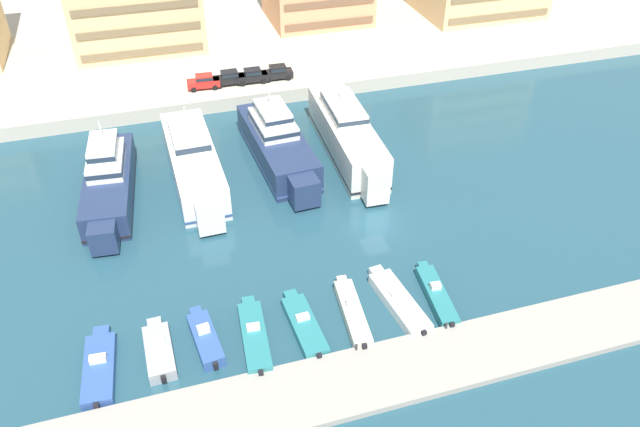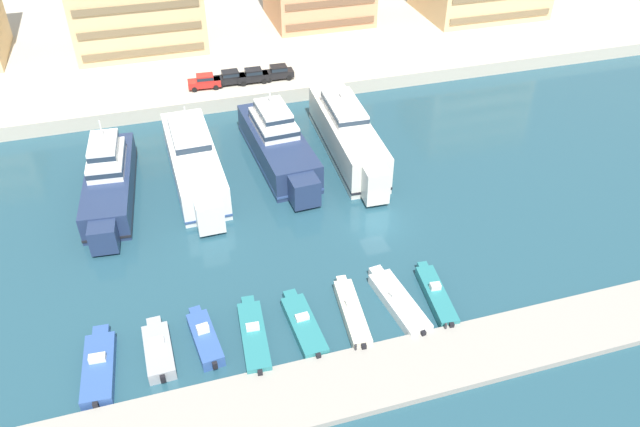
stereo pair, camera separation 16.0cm
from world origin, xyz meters
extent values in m
plane|color=#234C5B|center=(0.00, 0.00, 0.00)|extent=(400.00, 400.00, 0.00)
cube|color=beige|center=(0.00, 62.20, 0.90)|extent=(180.00, 70.00, 1.80)
cube|color=#9E998E|center=(0.00, -16.96, 0.27)|extent=(120.00, 5.67, 0.54)
cube|color=navy|center=(-24.08, 12.36, 1.45)|extent=(5.80, 15.76, 2.90)
cube|color=navy|center=(-24.88, 3.70, 1.52)|extent=(2.61, 2.42, 2.46)
cube|color=black|center=(-24.08, 12.36, 0.51)|extent=(5.86, 15.91, 0.24)
cube|color=white|center=(-23.97, 13.51, 3.60)|extent=(4.02, 6.76, 1.41)
cube|color=#233342|center=(-23.97, 13.51, 3.74)|extent=(4.07, 6.83, 0.51)
cube|color=white|center=(-23.97, 13.51, 5.03)|extent=(3.13, 5.28, 1.44)
cube|color=#233342|center=(-23.97, 13.51, 5.17)|extent=(3.17, 5.33, 0.52)
cylinder|color=silver|center=(-23.89, 14.48, 6.65)|extent=(0.16, 0.16, 1.80)
cube|color=navy|center=(-23.33, 20.48, 0.80)|extent=(3.81, 1.24, 0.20)
cube|color=white|center=(-15.46, 13.33, 1.83)|extent=(4.90, 17.13, 3.66)
cube|color=white|center=(-15.27, 3.79, 1.92)|extent=(2.56, 2.33, 3.11)
cube|color=#334C7F|center=(-15.46, 13.33, 0.64)|extent=(4.95, 17.30, 0.24)
cube|color=white|center=(-15.48, 14.61, 4.53)|extent=(3.70, 7.23, 1.75)
cube|color=#233342|center=(-15.48, 14.61, 4.71)|extent=(3.75, 7.30, 0.63)
cylinder|color=silver|center=(-15.50, 15.68, 6.31)|extent=(0.16, 0.16, 1.80)
cube|color=white|center=(-15.63, 22.30, 1.01)|extent=(3.90, 0.98, 0.20)
cube|color=navy|center=(-6.19, 14.30, 1.65)|extent=(5.87, 16.10, 3.29)
cube|color=navy|center=(-5.69, 5.26, 1.73)|extent=(2.88, 2.65, 2.80)
cube|color=#334C7F|center=(-6.19, 14.30, 0.58)|extent=(5.93, 16.27, 0.24)
cube|color=white|center=(-6.25, 15.48, 3.95)|extent=(4.26, 6.86, 1.32)
cube|color=#233342|center=(-6.25, 15.48, 4.08)|extent=(4.32, 6.93, 0.47)
cube|color=white|center=(-6.25, 15.48, 5.25)|extent=(3.33, 5.35, 1.28)
cube|color=#233342|center=(-6.25, 15.48, 5.38)|extent=(3.37, 5.41, 0.46)
cylinder|color=silver|center=(-6.31, 16.48, 6.79)|extent=(0.16, 0.16, 1.80)
cube|color=navy|center=(-6.65, 22.66, 0.91)|extent=(4.29, 1.13, 0.20)
cube|color=silver|center=(1.58, 13.54, 2.08)|extent=(5.02, 18.14, 4.16)
cube|color=silver|center=(1.19, 3.58, 2.18)|extent=(2.46, 2.25, 3.54)
cube|color=black|center=(1.58, 13.54, 0.73)|extent=(5.07, 18.32, 0.24)
cube|color=white|center=(1.63, 14.89, 4.86)|extent=(3.66, 7.68, 1.39)
cube|color=#233342|center=(1.63, 14.89, 5.00)|extent=(3.71, 7.76, 0.50)
cylinder|color=silver|center=(1.68, 16.02, 6.45)|extent=(0.16, 0.16, 1.80)
cube|color=silver|center=(1.94, 22.98, 1.14)|extent=(3.71, 1.04, 0.20)
cube|color=#33569E|center=(-25.73, -10.64, 0.44)|extent=(2.62, 6.46, 0.87)
cube|color=#33569E|center=(-25.49, -7.04, 0.44)|extent=(1.27, 1.07, 0.74)
cube|color=silver|center=(-25.70, -10.16, 1.12)|extent=(1.24, 0.68, 0.50)
cube|color=#283847|center=(-25.68, -9.88, 1.19)|extent=(1.10, 0.15, 0.30)
cube|color=black|center=(-25.96, -13.97, 0.59)|extent=(0.38, 0.30, 0.60)
cube|color=#9EA3A8|center=(-21.37, -10.37, 0.53)|extent=(2.11, 5.07, 1.06)
cube|color=#9EA3A8|center=(-21.45, -7.47, 0.53)|extent=(1.11, 0.92, 0.90)
cube|color=silver|center=(-21.38, -9.99, 1.30)|extent=(1.10, 0.63, 0.49)
cube|color=#283847|center=(-21.39, -9.71, 1.37)|extent=(0.99, 0.11, 0.29)
cube|color=black|center=(-21.30, -13.06, 0.68)|extent=(0.37, 0.29, 0.60)
cube|color=#33569E|center=(-17.85, -10.10, 0.51)|extent=(2.26, 5.45, 1.02)
cube|color=#33569E|center=(-18.18, -7.14, 0.51)|extent=(1.00, 0.85, 0.87)
cube|color=silver|center=(-17.89, -9.71, 1.32)|extent=(0.98, 0.70, 0.60)
cube|color=#283847|center=(-17.92, -9.43, 1.41)|extent=(0.84, 0.17, 0.36)
cube|color=black|center=(-17.53, -12.91, 0.66)|extent=(0.39, 0.32, 0.60)
cube|color=teal|center=(-14.22, -10.97, 0.48)|extent=(2.40, 7.00, 0.95)
cube|color=teal|center=(-13.91, -7.17, 0.48)|extent=(1.08, 0.91, 0.81)
cube|color=silver|center=(-14.18, -10.45, 1.15)|extent=(1.06, 0.68, 0.39)
cube|color=#283847|center=(-14.16, -10.17, 1.21)|extent=(0.93, 0.15, 0.23)
cube|color=black|center=(-14.51, -14.57, 0.63)|extent=(0.38, 0.31, 0.60)
cube|color=teal|center=(-10.20, -10.93, 0.43)|extent=(2.26, 6.42, 0.86)
cube|color=teal|center=(-10.39, -7.39, 0.43)|extent=(1.10, 0.92, 0.73)
cube|color=silver|center=(-10.23, -10.45, 1.03)|extent=(1.09, 0.66, 0.35)
cube|color=#283847|center=(-10.24, -10.17, 1.09)|extent=(0.96, 0.13, 0.21)
cube|color=black|center=(-10.02, -14.26, 0.58)|extent=(0.37, 0.30, 0.60)
cube|color=beige|center=(-6.15, -10.76, 0.49)|extent=(2.15, 7.09, 0.98)
cube|color=beige|center=(-5.81, -6.98, 0.49)|extent=(0.89, 0.76, 0.83)
cube|color=silver|center=(-6.11, -10.24, 1.19)|extent=(0.89, 0.67, 0.42)
cube|color=#283847|center=(-6.08, -9.96, 1.25)|extent=(0.76, 0.15, 0.25)
cube|color=black|center=(-6.49, -14.42, 0.64)|extent=(0.38, 0.31, 0.60)
cube|color=white|center=(-2.07, -10.72, 0.45)|extent=(2.85, 7.38, 0.91)
cube|color=white|center=(-2.54, -6.75, 0.45)|extent=(1.21, 1.03, 0.77)
cube|color=silver|center=(-2.13, -10.18, 1.09)|extent=(1.17, 0.73, 0.36)
cube|color=#283847|center=(-2.16, -9.91, 1.14)|extent=(1.01, 0.20, 0.22)
cube|color=black|center=(-1.63, -14.47, 0.60)|extent=(0.39, 0.32, 0.60)
cube|color=teal|center=(1.21, -10.84, 0.43)|extent=(2.24, 6.79, 0.87)
cube|color=teal|center=(1.59, -7.22, 0.43)|extent=(0.92, 0.78, 0.74)
cube|color=silver|center=(1.26, -10.34, 1.11)|extent=(0.91, 0.69, 0.48)
cube|color=#283847|center=(1.29, -10.06, 1.18)|extent=(0.78, 0.16, 0.29)
cube|color=black|center=(0.84, -14.33, 0.58)|extent=(0.39, 0.32, 0.60)
cube|color=red|center=(-11.76, 30.84, 2.52)|extent=(4.20, 1.96, 0.80)
cube|color=red|center=(-11.61, 30.83, 3.26)|extent=(2.19, 1.69, 0.68)
cube|color=#1E2833|center=(-11.61, 30.83, 3.26)|extent=(2.15, 1.70, 0.37)
cylinder|color=black|center=(-13.16, 30.08, 2.12)|extent=(0.65, 0.26, 0.64)
cylinder|color=black|center=(-13.06, 31.77, 2.12)|extent=(0.65, 0.26, 0.64)
cylinder|color=black|center=(-10.47, 29.91, 2.12)|extent=(0.65, 0.26, 0.64)
cylinder|color=black|center=(-10.36, 31.60, 2.12)|extent=(0.65, 0.26, 0.64)
cube|color=black|center=(-8.50, 31.02, 2.52)|extent=(4.10, 1.71, 0.80)
cube|color=black|center=(-8.35, 31.02, 3.26)|extent=(2.10, 1.56, 0.68)
cube|color=#1E2833|center=(-8.35, 31.02, 3.26)|extent=(2.06, 1.58, 0.37)
cylinder|color=black|center=(-9.85, 30.17, 2.12)|extent=(0.64, 0.22, 0.64)
cylinder|color=black|center=(-9.85, 31.87, 2.12)|extent=(0.64, 0.22, 0.64)
cylinder|color=black|center=(-7.15, 30.17, 2.12)|extent=(0.64, 0.22, 0.64)
cylinder|color=black|center=(-7.15, 31.87, 2.12)|extent=(0.64, 0.22, 0.64)
cube|color=black|center=(-5.53, 30.78, 2.52)|extent=(4.14, 1.79, 0.80)
cube|color=black|center=(-5.38, 30.78, 3.26)|extent=(2.14, 1.61, 0.68)
cube|color=#1E2833|center=(-5.38, 30.78, 3.26)|extent=(2.09, 1.62, 0.37)
cylinder|color=black|center=(-6.90, 29.96, 2.12)|extent=(0.64, 0.23, 0.64)
cylinder|color=black|center=(-6.86, 31.66, 2.12)|extent=(0.64, 0.23, 0.64)
cylinder|color=black|center=(-4.20, 29.90, 2.12)|extent=(0.64, 0.23, 0.64)
cylinder|color=black|center=(-4.16, 31.60, 2.12)|extent=(0.64, 0.23, 0.64)
cube|color=black|center=(-2.17, 30.85, 2.52)|extent=(4.15, 1.83, 0.80)
cube|color=black|center=(-2.02, 30.85, 3.26)|extent=(2.15, 1.63, 0.68)
cube|color=#1E2833|center=(-2.02, 30.85, 3.26)|extent=(2.11, 1.64, 0.37)
cylinder|color=black|center=(-3.55, 30.05, 2.12)|extent=(0.65, 0.24, 0.64)
cylinder|color=black|center=(-3.49, 31.75, 2.12)|extent=(0.65, 0.24, 0.64)
cylinder|color=black|center=(-0.85, 29.96, 2.12)|extent=(0.65, 0.24, 0.64)
cylinder|color=black|center=(-0.80, 31.66, 2.12)|extent=(0.65, 0.24, 0.64)
cube|color=#7B6748|center=(-18.37, 41.28, 3.32)|extent=(16.34, 0.24, 0.90)
cube|color=#7B6748|center=(-18.37, 41.28, 6.35)|extent=(16.34, 0.24, 0.90)
cube|color=#7B6748|center=(-18.37, 41.28, 9.38)|extent=(16.34, 0.24, 0.90)
cube|color=brown|center=(9.30, 44.27, 3.33)|extent=(13.89, 0.24, 0.90)
cube|color=brown|center=(9.30, 44.27, 6.37)|extent=(13.89, 0.24, 0.90)
cube|color=#7B6748|center=(35.23, 39.44, 3.39)|extent=(17.07, 0.24, 0.90)
cylinder|color=#2D2D33|center=(-7.13, -14.38, 0.76)|extent=(0.18, 0.18, 0.45)
sphere|color=#2D2D33|center=(-7.13, -14.38, 1.05)|extent=(0.20, 0.20, 0.20)
cylinder|color=#2D2D33|center=(0.30, -14.38, 0.76)|extent=(0.18, 0.18, 0.45)
sphere|color=#2D2D33|center=(0.30, -14.38, 1.05)|extent=(0.20, 0.20, 0.20)
camera|label=1|loc=(-18.83, -43.50, 37.03)|focal=35.00mm
camera|label=2|loc=(-18.68, -43.55, 37.03)|focal=35.00mm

